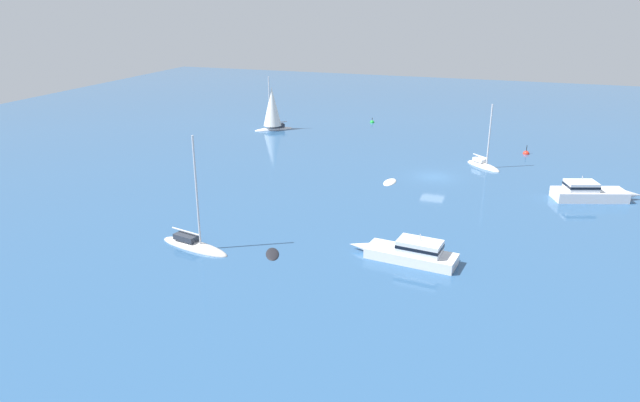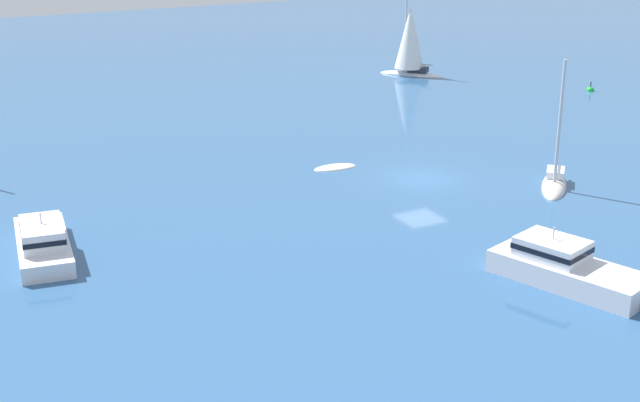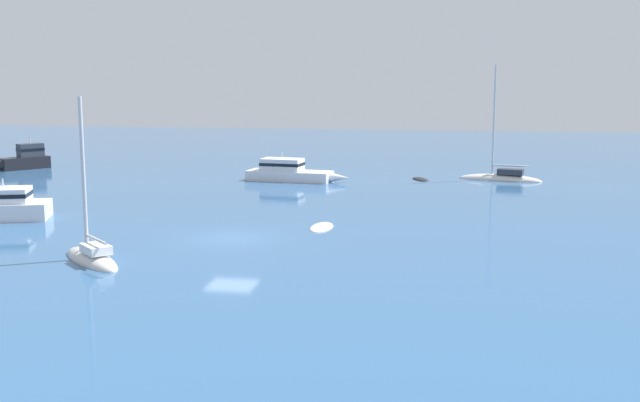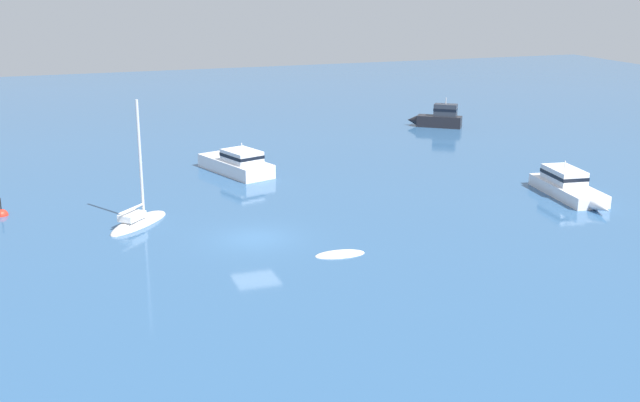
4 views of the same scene
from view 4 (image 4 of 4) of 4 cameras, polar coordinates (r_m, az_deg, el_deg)
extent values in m
plane|color=#2D5684|center=(45.12, -4.65, -2.68)|extent=(163.64, 163.64, 0.00)
cube|color=white|center=(55.85, 17.26, 0.74)|extent=(3.13, 6.98, 0.80)
cone|color=white|center=(52.41, 19.45, -0.44)|extent=(1.00, 1.77, 0.80)
cube|color=silver|center=(56.16, 17.03, 1.77)|extent=(2.23, 3.42, 0.96)
cube|color=black|center=(56.15, 17.03, 1.82)|extent=(2.27, 3.46, 0.24)
cylinder|color=silver|center=(55.99, 17.09, 2.50)|extent=(0.08, 0.08, 0.51)
ellipsoid|color=silver|center=(48.65, -12.79, -1.64)|extent=(4.52, 4.67, 0.98)
cube|color=white|center=(47.99, -13.27, -1.06)|extent=(1.76, 1.78, 0.38)
cylinder|color=silver|center=(48.03, -12.72, 3.01)|extent=(0.18, 0.18, 6.89)
cylinder|color=silver|center=(47.84, -13.32, -0.56)|extent=(1.69, 1.77, 0.14)
cube|color=white|center=(59.98, -6.04, 2.51)|extent=(4.59, 7.25, 1.00)
cone|color=white|center=(63.50, -8.06, 3.19)|extent=(1.48, 1.93, 1.00)
cube|color=silver|center=(59.02, -5.60, 3.22)|extent=(2.85, 3.36, 0.85)
cube|color=black|center=(59.01, -5.60, 3.26)|extent=(2.90, 3.41, 0.24)
cylinder|color=silver|center=(58.87, -5.62, 3.88)|extent=(0.08, 0.08, 0.55)
ellipsoid|color=silver|center=(42.44, 1.43, -3.85)|extent=(2.80, 1.36, 0.37)
cube|color=black|center=(78.31, 8.51, 5.64)|extent=(4.19, 3.59, 1.08)
cone|color=black|center=(78.73, 6.64, 5.76)|extent=(1.49, 1.50, 1.08)
cube|color=#2D333D|center=(78.04, 8.95, 6.43)|extent=(2.38, 2.15, 1.18)
cube|color=black|center=(78.03, 8.95, 6.47)|extent=(2.43, 2.21, 0.24)
cylinder|color=silver|center=(77.90, 8.98, 7.07)|extent=(0.08, 0.08, 0.61)
sphere|color=red|center=(52.93, -21.76, -0.97)|extent=(0.80, 0.80, 0.80)
cylinder|color=black|center=(52.73, -21.84, -0.17)|extent=(0.08, 0.08, 0.72)
camera|label=1|loc=(87.79, 37.75, 15.71)|focal=32.60mm
camera|label=2|loc=(92.04, 5.97, 17.06)|focal=50.56mm
camera|label=3|loc=(40.73, -59.50, -0.65)|focal=42.99mm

